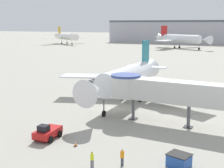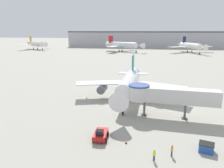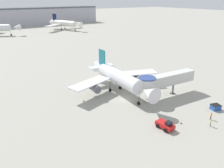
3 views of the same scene
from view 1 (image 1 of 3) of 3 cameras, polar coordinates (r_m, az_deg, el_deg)
name	(u,v)px [view 1 (image 1 of 3)]	position (r m, az deg, el deg)	size (l,w,h in m)	color
ground_plane	(111,108)	(49.34, -0.11, -4.42)	(800.00, 800.00, 0.00)	#9E9B8E
main_airplane	(128,78)	(51.79, 2.94, 1.12)	(27.33, 25.84, 10.08)	silver
jet_bridge	(161,90)	(41.39, 8.98, -1.12)	(16.96, 4.40, 6.20)	silver
pushback_tug_red	(47,132)	(37.01, -11.75, -8.62)	(2.38, 3.71, 1.87)	red
service_container_blue	(179,160)	(30.43, 12.15, -13.47)	(2.42, 2.23, 1.24)	#234C9E
traffic_cone_apron_front	(75,144)	(34.65, -6.70, -10.80)	(0.35, 0.35, 0.59)	black
traffic_cone_port_wing	(75,95)	(57.08, -6.85, -2.08)	(0.37, 0.37, 0.62)	black
ground_crew_marshaller	(122,156)	(29.76, 1.88, -13.05)	(0.34, 0.38, 1.69)	#1E2338
ground_crew_wing_walker	(92,158)	(29.42, -3.67, -13.42)	(0.36, 0.32, 1.64)	#1E2338
background_jet_red_tail	(181,39)	(173.00, 12.44, 8.10)	(32.50, 31.44, 12.10)	silver
background_jet_gold_tail	(65,37)	(207.88, -8.52, 8.59)	(26.68, 26.88, 11.35)	white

